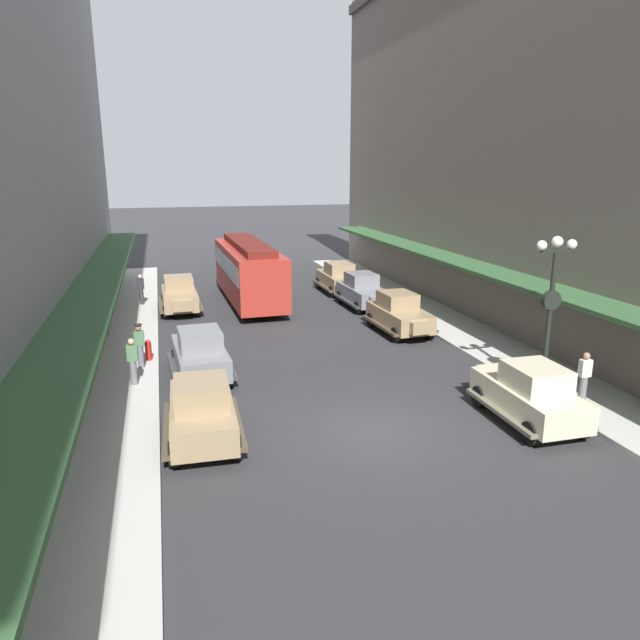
# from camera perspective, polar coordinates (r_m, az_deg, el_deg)

# --- Properties ---
(ground_plane) EXTENTS (200.00, 200.00, 0.00)m
(ground_plane) POSITION_cam_1_polar(r_m,az_deg,el_deg) (17.17, 5.40, -10.81)
(ground_plane) COLOR #2D2D30
(sidewalk_left) EXTENTS (3.00, 60.00, 0.15)m
(sidewalk_left) POSITION_cam_1_polar(r_m,az_deg,el_deg) (16.30, -20.82, -12.96)
(sidewalk_left) COLOR #B7B5AD
(sidewalk_left) RESTS_ON ground
(sidewalk_right) EXTENTS (3.00, 60.00, 0.15)m
(sidewalk_right) POSITION_cam_1_polar(r_m,az_deg,el_deg) (20.83, 25.27, -7.28)
(sidewalk_right) COLOR #B7B5AD
(sidewalk_right) RESTS_ON ground
(parked_car_0) EXTENTS (2.30, 4.32, 1.84)m
(parked_car_0) POSITION_cam_1_polar(r_m,az_deg,el_deg) (26.80, 7.78, 0.72)
(parked_car_0) COLOR #997F5B
(parked_car_0) RESTS_ON ground
(parked_car_1) EXTENTS (2.28, 4.31, 1.84)m
(parked_car_1) POSITION_cam_1_polar(r_m,az_deg,el_deg) (31.50, 4.21, 2.94)
(parked_car_1) COLOR slate
(parked_car_1) RESTS_ON ground
(parked_car_2) EXTENTS (2.17, 4.27, 1.84)m
(parked_car_2) POSITION_cam_1_polar(r_m,az_deg,el_deg) (18.39, 19.88, -6.68)
(parked_car_2) COLOR beige
(parked_car_2) RESTS_ON ground
(parked_car_3) EXTENTS (2.21, 4.28, 1.84)m
(parked_car_3) POSITION_cam_1_polar(r_m,az_deg,el_deg) (31.34, -13.63, 2.50)
(parked_car_3) COLOR #997F5B
(parked_car_3) RESTS_ON ground
(parked_car_4) EXTENTS (2.26, 4.30, 1.84)m
(parked_car_4) POSITION_cam_1_polar(r_m,az_deg,el_deg) (16.52, -11.52, -8.53)
(parked_car_4) COLOR #997F5B
(parked_car_4) RESTS_ON ground
(parked_car_5) EXTENTS (2.20, 4.28, 1.84)m
(parked_car_5) POSITION_cam_1_polar(r_m,az_deg,el_deg) (35.28, 1.79, 4.26)
(parked_car_5) COLOR #997F5B
(parked_car_5) RESTS_ON ground
(parked_car_6) EXTENTS (2.31, 4.32, 1.84)m
(parked_car_6) POSITION_cam_1_polar(r_m,az_deg,el_deg) (21.34, -11.69, -3.12)
(parked_car_6) COLOR slate
(parked_car_6) RESTS_ON ground
(streetcar) EXTENTS (2.72, 9.65, 3.46)m
(streetcar) POSITION_cam_1_polar(r_m,az_deg,el_deg) (32.46, -7.00, 4.95)
(streetcar) COLOR #A52D23
(streetcar) RESTS_ON ground
(lamp_post_with_clock) EXTENTS (1.42, 0.44, 5.16)m
(lamp_post_with_clock) POSITION_cam_1_polar(r_m,az_deg,el_deg) (20.18, 21.67, 1.10)
(lamp_post_with_clock) COLOR black
(lamp_post_with_clock) RESTS_ON sidewalk_right
(fire_hydrant) EXTENTS (0.24, 0.24, 0.82)m
(fire_hydrant) POSITION_cam_1_polar(r_m,az_deg,el_deg) (23.39, -16.49, -2.83)
(fire_hydrant) COLOR #B21E19
(fire_hydrant) RESTS_ON sidewalk_left
(pedestrian_0) EXTENTS (0.36, 0.24, 1.64)m
(pedestrian_0) POSITION_cam_1_polar(r_m,az_deg,el_deg) (20.21, 24.49, -5.09)
(pedestrian_0) COLOR slate
(pedestrian_0) RESTS_ON sidewalk_right
(pedestrian_1) EXTENTS (0.36, 0.24, 1.64)m
(pedestrian_1) POSITION_cam_1_polar(r_m,az_deg,el_deg) (20.85, -17.91, -3.85)
(pedestrian_1) COLOR slate
(pedestrian_1) RESTS_ON sidewalk_left
(pedestrian_2) EXTENTS (0.36, 0.28, 1.67)m
(pedestrian_2) POSITION_cam_1_polar(r_m,az_deg,el_deg) (22.49, -17.27, -2.39)
(pedestrian_2) COLOR slate
(pedestrian_2) RESTS_ON sidewalk_left
(pedestrian_3) EXTENTS (0.36, 0.24, 1.64)m
(pedestrian_3) POSITION_cam_1_polar(r_m,az_deg,el_deg) (32.93, -17.16, 2.92)
(pedestrian_3) COLOR #2D2D33
(pedestrian_3) RESTS_ON sidewalk_left
(pedestrian_4) EXTENTS (0.36, 0.28, 1.67)m
(pedestrian_4) POSITION_cam_1_polar(r_m,az_deg,el_deg) (27.53, -20.42, 0.44)
(pedestrian_4) COLOR #2D2D33
(pedestrian_4) RESTS_ON sidewalk_left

